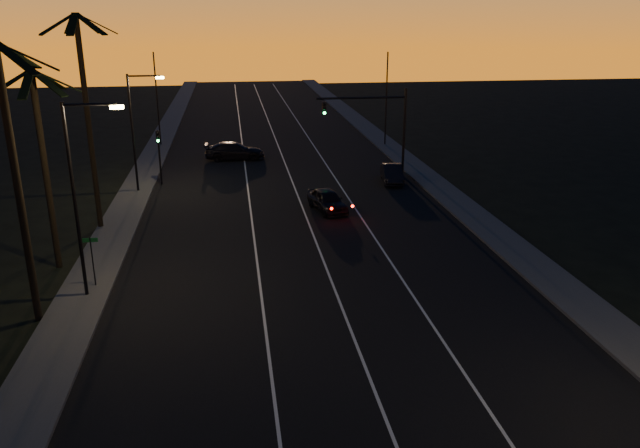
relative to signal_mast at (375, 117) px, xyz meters
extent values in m
cube|color=black|center=(-7.14, -9.99, -4.78)|extent=(20.00, 170.00, 0.01)
cube|color=#3C3C39|center=(-18.34, -9.99, -4.70)|extent=(2.40, 170.00, 0.16)
cube|color=#3C3C39|center=(4.06, -9.99, -4.70)|extent=(2.40, 170.00, 0.16)
cube|color=silver|center=(-10.14, -9.99, -4.76)|extent=(0.12, 160.00, 0.01)
cube|color=silver|center=(-6.64, -9.99, -4.76)|extent=(0.12, 160.00, 0.01)
cube|color=silver|center=(-3.14, -9.99, -4.76)|extent=(0.12, 160.00, 0.01)
cylinder|color=black|center=(-19.74, -21.99, 0.97)|extent=(0.32, 0.32, 11.50)
cube|color=black|center=(-18.71, -21.73, 6.15)|extent=(2.18, 0.92, 1.18)
cube|color=black|center=(-19.30, -21.03, 6.15)|extent=(1.25, 2.12, 1.18)
cube|color=black|center=(-18.89, -22.63, 6.15)|extent=(1.95, 1.61, 1.18)
cylinder|color=black|center=(-20.34, -15.99, 0.22)|extent=(0.32, 0.32, 10.00)
cube|color=black|center=(-19.31, -15.73, 4.65)|extent=(2.18, 0.92, 1.18)
cube|color=black|center=(-19.90, -15.03, 4.65)|extent=(1.25, 2.12, 1.18)
cube|color=black|center=(-20.82, -15.05, 4.65)|extent=(1.34, 2.09, 1.18)
cube|color=black|center=(-21.37, -15.78, 4.65)|extent=(2.18, 0.82, 1.18)
cube|color=black|center=(-21.15, -16.67, 4.65)|extent=(1.90, 1.69, 1.18)
cube|color=black|center=(-20.31, -17.05, 4.65)|extent=(0.45, 2.16, 1.18)
cube|color=black|center=(-19.49, -16.63, 4.65)|extent=(1.95, 1.61, 1.18)
cylinder|color=black|center=(-19.34, -9.99, 1.47)|extent=(0.32, 0.32, 12.50)
cube|color=black|center=(-18.31, -9.73, 7.15)|extent=(2.18, 0.92, 1.18)
cube|color=black|center=(-18.90, -9.03, 7.15)|extent=(1.25, 2.12, 1.18)
cube|color=black|center=(-19.82, -9.05, 7.15)|extent=(1.34, 2.09, 1.18)
cube|color=black|center=(-20.37, -9.78, 7.15)|extent=(2.18, 0.82, 1.18)
cube|color=black|center=(-20.15, -10.67, 7.15)|extent=(1.90, 1.69, 1.18)
cube|color=black|center=(-19.31, -11.05, 7.15)|extent=(0.45, 2.16, 1.18)
cube|color=black|center=(-18.49, -10.63, 7.15)|extent=(1.95, 1.61, 1.18)
cylinder|color=black|center=(-18.14, -19.99, -0.28)|extent=(0.16, 0.16, 9.00)
cylinder|color=black|center=(-17.04, -19.99, 4.07)|extent=(2.20, 0.12, 0.12)
cube|color=#FFD266|center=(-15.94, -19.99, 3.94)|extent=(0.55, 0.26, 0.16)
cylinder|color=black|center=(-18.14, -1.99, -0.53)|extent=(0.16, 0.16, 8.50)
cylinder|color=black|center=(-17.04, -1.99, 3.57)|extent=(2.20, 0.12, 0.12)
cube|color=#FFD266|center=(-15.94, -1.99, 3.44)|extent=(0.55, 0.26, 0.16)
cylinder|color=black|center=(-17.94, -18.99, -3.48)|extent=(0.06, 0.06, 2.60)
cube|color=#0D511D|center=(-17.94, -18.99, -2.33)|extent=(0.70, 0.03, 0.20)
cylinder|color=black|center=(2.36, 0.01, -1.28)|extent=(0.20, 0.20, 7.00)
cylinder|color=black|center=(-1.14, 0.01, 1.52)|extent=(7.00, 0.16, 0.16)
cube|color=black|center=(-4.04, 0.01, 0.77)|extent=(0.32, 0.28, 1.00)
sphere|color=black|center=(-4.04, -0.16, 1.09)|extent=(0.20, 0.20, 0.20)
sphere|color=black|center=(-4.04, -0.16, 0.77)|extent=(0.20, 0.20, 0.20)
sphere|color=#14FF59|center=(-4.04, -0.16, 0.45)|extent=(0.20, 0.20, 0.20)
cylinder|color=black|center=(-16.64, 0.01, -2.68)|extent=(0.14, 0.14, 4.20)
cube|color=black|center=(-16.64, 0.01, -1.08)|extent=(0.28, 0.25, 0.90)
sphere|color=black|center=(-16.64, -0.14, -0.80)|extent=(0.18, 0.18, 0.18)
sphere|color=black|center=(-16.64, -0.14, -1.08)|extent=(0.18, 0.18, 0.18)
sphere|color=#14FF59|center=(-16.64, -0.14, -1.36)|extent=(0.18, 0.18, 0.18)
cylinder|color=black|center=(-18.14, 15.01, -0.28)|extent=(0.14, 0.14, 9.00)
cylinder|color=black|center=(3.86, 12.01, -0.28)|extent=(0.14, 0.14, 9.00)
imported|color=black|center=(-5.07, -8.39, -4.06)|extent=(2.57, 4.44, 1.42)
sphere|color=#FF0F05|center=(-5.21, -10.98, -3.83)|extent=(0.18, 0.18, 0.18)
sphere|color=#FF0F05|center=(-3.82, -10.66, -3.83)|extent=(0.18, 0.18, 0.18)
imported|color=black|center=(1.02, -1.86, -4.09)|extent=(1.98, 4.29, 1.36)
imported|color=black|center=(-10.96, 7.93, -4.00)|extent=(5.36, 2.28, 1.54)
camera|label=1|loc=(-11.18, -47.53, 7.73)|focal=35.00mm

